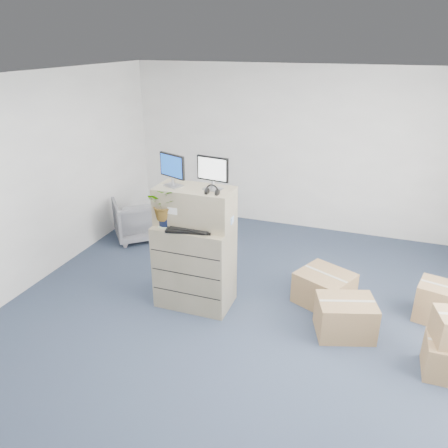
{
  "coord_description": "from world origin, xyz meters",
  "views": [
    {
      "loc": [
        1.28,
        -3.88,
        3.18
      ],
      "look_at": [
        -0.26,
        0.4,
        1.23
      ],
      "focal_mm": 35.0,
      "sensor_mm": 36.0,
      "label": 1
    }
  ],
  "objects": [
    {
      "name": "office_chair",
      "position": [
        -2.4,
        2.04,
        0.38
      ],
      "size": [
        1.01,
        1.01,
        0.76
      ],
      "primitive_type": "imported",
      "rotation": [
        0.0,
        0.0,
        3.84
      ],
      "color": "slate",
      "rests_on": "ground"
    },
    {
      "name": "ground",
      "position": [
        0.0,
        0.0,
        0.0
      ],
      "size": [
        7.0,
        7.0,
        0.0
      ],
      "primitive_type": "plane",
      "color": "#273447",
      "rests_on": "ground"
    },
    {
      "name": "wall_back",
      "position": [
        0.0,
        3.51,
        1.4
      ],
      "size": [
        6.0,
        0.02,
        2.8
      ],
      "primitive_type": "cube",
      "color": "silver",
      "rests_on": "ground"
    },
    {
      "name": "water_bottle",
      "position": [
        -0.59,
        0.6,
        1.21
      ],
      "size": [
        0.07,
        0.07,
        0.26
      ],
      "primitive_type": "cylinder",
      "color": "#9B9DA3",
      "rests_on": "filing_cabinet_lower"
    },
    {
      "name": "external_drive",
      "position": [
        -0.37,
        0.7,
        1.12
      ],
      "size": [
        0.23,
        0.17,
        0.07
      ],
      "primitive_type": "cube",
      "rotation": [
        0.0,
        0.0,
        -0.02
      ],
      "color": "black",
      "rests_on": "filing_cabinet_lower"
    },
    {
      "name": "keyboard",
      "position": [
        -0.69,
        0.4,
        1.1
      ],
      "size": [
        0.58,
        0.34,
        0.03
      ],
      "primitive_type": "cube",
      "rotation": [
        0.0,
        0.0,
        0.22
      ],
      "color": "black",
      "rests_on": "filing_cabinet_lower"
    },
    {
      "name": "tissue_box",
      "position": [
        -0.34,
        0.62,
        1.19
      ],
      "size": [
        0.23,
        0.13,
        0.08
      ],
      "primitive_type": "cube",
      "rotation": [
        0.0,
        0.0,
        0.09
      ],
      "color": "#4688EE",
      "rests_on": "external_drive"
    },
    {
      "name": "filing_cabinet_lower",
      "position": [
        -0.7,
        0.55,
        0.54
      ],
      "size": [
        0.93,
        0.57,
        1.08
      ],
      "primitive_type": "cube",
      "rotation": [
        0.0,
        0.0,
        -0.0
      ],
      "color": "gray",
      "rests_on": "ground"
    },
    {
      "name": "monitor_right",
      "position": [
        -0.47,
        0.61,
        1.77
      ],
      "size": [
        0.4,
        0.18,
        0.39
      ],
      "rotation": [
        0.0,
        0.0,
        -0.14
      ],
      "color": "#99999E",
      "rests_on": "filing_cabinet_upper"
    },
    {
      "name": "filing_cabinet_upper",
      "position": [
        -0.7,
        0.6,
        1.32
      ],
      "size": [
        0.93,
        0.47,
        0.46
      ],
      "primitive_type": "cube",
      "rotation": [
        0.0,
        0.0,
        -0.0
      ],
      "color": "gray",
      "rests_on": "filing_cabinet_lower"
    },
    {
      "name": "potted_plant",
      "position": [
        -1.01,
        0.43,
        1.31
      ],
      "size": [
        0.4,
        0.44,
        0.4
      ],
      "rotation": [
        0.0,
        0.0,
        -0.0
      ],
      "color": "#A4B995",
      "rests_on": "filing_cabinet_lower"
    },
    {
      "name": "cardboard_boxes",
      "position": [
        1.63,
        0.76,
        0.25
      ],
      "size": [
        2.22,
        1.52,
        0.7
      ],
      "color": "#9A7D4A",
      "rests_on": "ground"
    },
    {
      "name": "monitor_left",
      "position": [
        -0.96,
        0.57,
        1.77
      ],
      "size": [
        0.38,
        0.22,
        0.39
      ],
      "rotation": [
        0.0,
        0.0,
        -0.39
      ],
      "color": "#99999E",
      "rests_on": "filing_cabinet_upper"
    },
    {
      "name": "mouse",
      "position": [
        -0.39,
        0.46,
        1.1
      ],
      "size": [
        0.11,
        0.08,
        0.03
      ],
      "primitive_type": "ellipsoid",
      "rotation": [
        0.0,
        0.0,
        0.15
      ],
      "color": "silver",
      "rests_on": "filing_cabinet_lower"
    },
    {
      "name": "phone_dock",
      "position": [
        -0.78,
        0.57,
        1.13
      ],
      "size": [
        0.06,
        0.05,
        0.14
      ],
      "rotation": [
        0.0,
        0.0,
        -0.0
      ],
      "color": "silver",
      "rests_on": "filing_cabinet_lower"
    },
    {
      "name": "headphones",
      "position": [
        -0.42,
        0.46,
        1.59
      ],
      "size": [
        0.15,
        0.02,
        0.15
      ],
      "primitive_type": "torus",
      "rotation": [
        1.57,
        0.0,
        -0.0
      ],
      "color": "black",
      "rests_on": "filing_cabinet_upper"
    }
  ]
}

